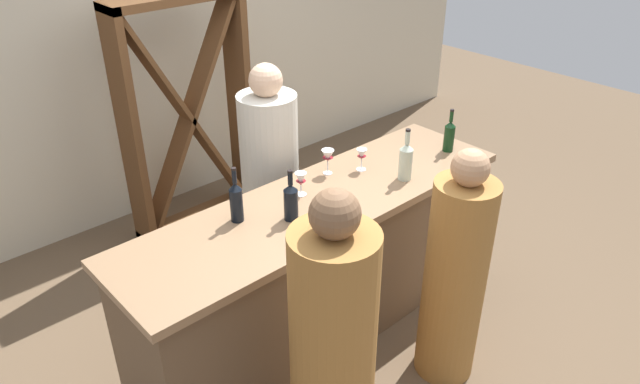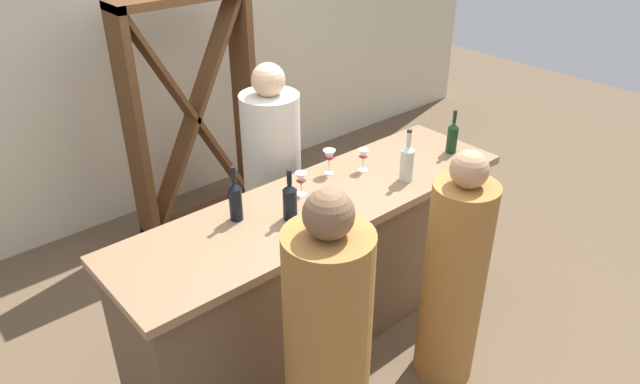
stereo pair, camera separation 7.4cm
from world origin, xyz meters
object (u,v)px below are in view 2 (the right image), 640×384
(wine_bottle_second_left_near_black, at_px, (290,200))
(wine_bottle_center_clear_pale, at_px, (407,161))
(wine_glass_near_left, at_px, (363,156))
(person_center_guest, at_px, (454,280))
(wine_glass_near_right, at_px, (329,157))
(person_left_guest, at_px, (327,354))
(person_right_guest, at_px, (273,186))
(wine_glass_near_center, at_px, (301,180))
(wine_rack, at_px, (193,117))
(wine_bottle_second_right_dark_green, at_px, (452,137))
(wine_bottle_leftmost_near_black, at_px, (235,200))

(wine_bottle_second_left_near_black, height_order, wine_bottle_center_clear_pale, wine_bottle_center_clear_pale)
(wine_glass_near_left, height_order, person_center_guest, person_center_guest)
(wine_glass_near_right, height_order, person_center_guest, person_center_guest)
(wine_bottle_second_left_near_black, bearing_deg, wine_bottle_center_clear_pale, -8.05)
(person_left_guest, distance_m, person_right_guest, 1.61)
(person_left_guest, bearing_deg, wine_glass_near_left, -44.98)
(wine_glass_near_center, distance_m, person_left_guest, 1.09)
(wine_rack, height_order, wine_bottle_center_clear_pale, wine_rack)
(wine_bottle_second_right_dark_green, xyz_separation_m, wine_glass_near_right, (-0.82, 0.30, 0.00))
(person_center_guest, height_order, person_right_guest, person_right_guest)
(wine_bottle_leftmost_near_black, distance_m, person_left_guest, 0.97)
(person_center_guest, bearing_deg, wine_rack, 25.45)
(wine_bottle_leftmost_near_black, xyz_separation_m, wine_bottle_second_right_dark_green, (1.55, -0.23, -0.01))
(wine_bottle_center_clear_pale, bearing_deg, wine_glass_near_center, 155.00)
(wine_bottle_leftmost_near_black, height_order, wine_glass_near_left, wine_bottle_leftmost_near_black)
(person_right_guest, bearing_deg, wine_glass_near_center, -25.64)
(wine_glass_near_left, relative_size, person_right_guest, 0.09)
(wine_bottle_second_left_near_black, distance_m, wine_bottle_center_clear_pale, 0.81)
(person_left_guest, bearing_deg, wine_rack, -11.08)
(wine_rack, xyz_separation_m, person_center_guest, (0.19, -2.40, -0.26))
(wine_glass_near_right, bearing_deg, wine_bottle_second_right_dark_green, -20.38)
(wine_bottle_leftmost_near_black, relative_size, wine_glass_near_left, 2.24)
(wine_bottle_center_clear_pale, bearing_deg, wine_bottle_leftmost_near_black, 163.82)
(wine_rack, bearing_deg, wine_bottle_second_right_dark_green, -61.65)
(wine_bottle_second_left_near_black, bearing_deg, wine_rack, 77.32)
(wine_glass_near_left, xyz_separation_m, person_left_guest, (-1.05, -0.85, -0.35))
(wine_bottle_leftmost_near_black, height_order, wine_bottle_center_clear_pale, wine_bottle_center_clear_pale)
(wine_bottle_leftmost_near_black, distance_m, person_right_guest, 0.90)
(wine_bottle_center_clear_pale, height_order, wine_glass_near_right, wine_bottle_center_clear_pale)
(wine_glass_near_center, relative_size, person_center_guest, 0.10)
(wine_glass_near_center, distance_m, person_center_guest, 1.02)
(wine_bottle_center_clear_pale, bearing_deg, person_center_guest, -111.36)
(wine_glass_near_left, bearing_deg, person_center_guest, -98.12)
(wine_bottle_second_left_near_black, xyz_separation_m, wine_bottle_second_right_dark_green, (1.32, -0.05, -0.00))
(wine_rack, height_order, wine_bottle_second_left_near_black, wine_rack)
(wine_bottle_center_clear_pale, bearing_deg, wine_rack, 103.20)
(wine_glass_near_left, bearing_deg, wine_bottle_leftmost_near_black, 177.72)
(wine_bottle_leftmost_near_black, bearing_deg, wine_glass_near_left, -2.28)
(wine_glass_near_center, xyz_separation_m, person_right_guest, (0.19, 0.55, -0.34))
(wine_glass_near_left, relative_size, wine_glass_near_right, 0.89)
(person_right_guest, bearing_deg, wine_bottle_leftmost_near_black, -56.32)
(wine_glass_near_center, height_order, wine_glass_near_right, wine_glass_near_right)
(wine_bottle_leftmost_near_black, xyz_separation_m, wine_glass_near_right, (0.73, 0.07, -0.01))
(wine_glass_near_left, bearing_deg, person_right_guest, 117.58)
(person_left_guest, bearing_deg, wine_glass_near_center, -27.07)
(wine_glass_near_right, bearing_deg, person_center_guest, -85.89)
(wine_rack, height_order, wine_glass_near_center, wine_rack)
(wine_rack, distance_m, person_left_guest, 2.52)
(wine_bottle_second_right_dark_green, height_order, wine_glass_near_center, wine_bottle_second_right_dark_green)
(wine_glass_near_center, distance_m, person_right_guest, 0.67)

